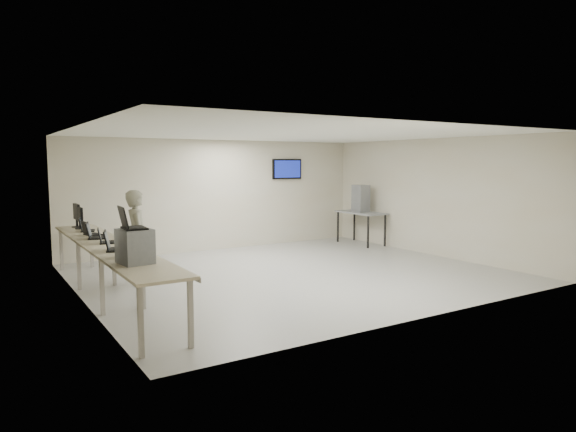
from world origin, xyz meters
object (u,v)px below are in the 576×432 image
equipment_box (135,246)px  soldier (137,237)px  side_table (361,214)px  workbench (109,249)px

equipment_box → soldier: soldier is taller
side_table → equipment_box: bearing=-151.3°
equipment_box → side_table: (7.25, 3.98, -0.31)m
workbench → side_table: (7.19, 2.18, -0.01)m
equipment_box → side_table: equipment_box is taller
soldier → side_table: 6.65m
soldier → side_table: bearing=-69.8°
workbench → soldier: (0.69, 0.76, 0.04)m
soldier → equipment_box: bearing=171.5°
soldier → side_table: soldier is taller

